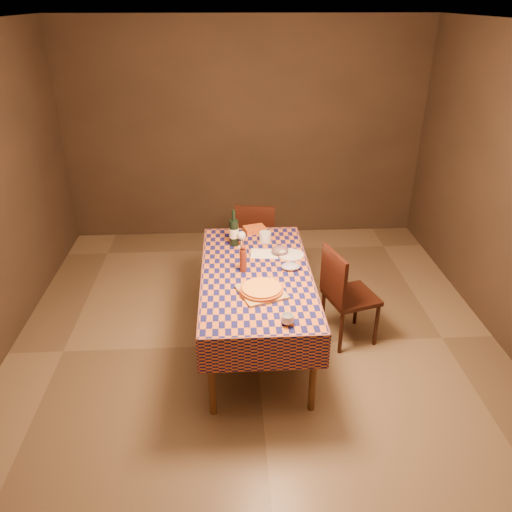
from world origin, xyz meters
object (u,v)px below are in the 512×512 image
bowl (280,252)px  chair_far (256,237)px  wine_bottle (234,232)px  chair_right (344,291)px  pizza (262,289)px  white_plate (291,255)px  cutting_board (262,292)px  dining_table (256,280)px

bowl → chair_far: (-0.17, 0.89, -0.27)m
wine_bottle → chair_right: wine_bottle is taller
bowl → chair_far: chair_far is taller
pizza → white_plate: 0.70m
white_plate → chair_right: chair_right is taller
cutting_board → bowl: bowl is taller
dining_table → cutting_board: 0.35m
bowl → wine_bottle: 0.48m
white_plate → chair_far: 1.00m
cutting_board → white_plate: (0.31, 0.63, -0.00)m
dining_table → chair_right: 0.80m
cutting_board → chair_far: (0.04, 1.56, -0.26)m
cutting_board → pizza: pizza is taller
bowl → wine_bottle: wine_bottle is taller
cutting_board → chair_right: (0.76, 0.38, -0.26)m
dining_table → cutting_board: cutting_board is taller
pizza → white_plate: size_ratio=1.56×
bowl → dining_table: bearing=-125.6°
pizza → cutting_board: bearing=-90.0°
wine_bottle → cutting_board: bearing=-77.2°
dining_table → bowl: 0.42m
wine_bottle → chair_right: size_ratio=0.38×
white_plate → chair_right: size_ratio=0.25×
dining_table → bowl: size_ratio=11.93×
wine_bottle → chair_far: wine_bottle is taller
white_plate → chair_far: (-0.27, 0.93, -0.25)m
pizza → chair_right: bearing=26.7°
dining_table → white_plate: (0.33, 0.29, 0.08)m
cutting_board → dining_table: bearing=93.6°
dining_table → wine_bottle: bearing=108.3°
chair_right → wine_bottle: bearing=152.6°
wine_bottle → white_plate: 0.58m
cutting_board → bowl: 0.70m
chair_far → chair_right: bearing=-58.5°
cutting_board → bowl: (0.21, 0.67, 0.01)m
dining_table → bowl: (0.23, 0.33, 0.10)m
wine_bottle → chair_far: (0.24, 0.68, -0.38)m
bowl → chair_far: bearing=100.9°
cutting_board → bowl: bearing=72.3°
pizza → chair_far: 1.59m
bowl → chair_right: (0.55, -0.29, -0.27)m
bowl → white_plate: size_ratio=0.66×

